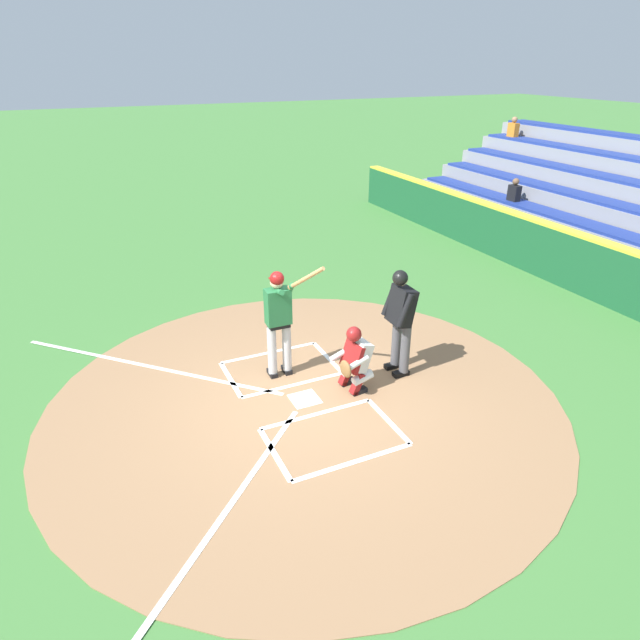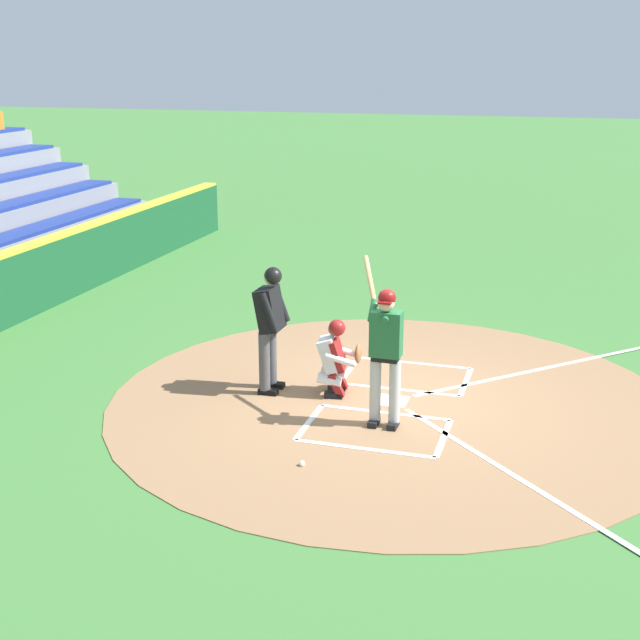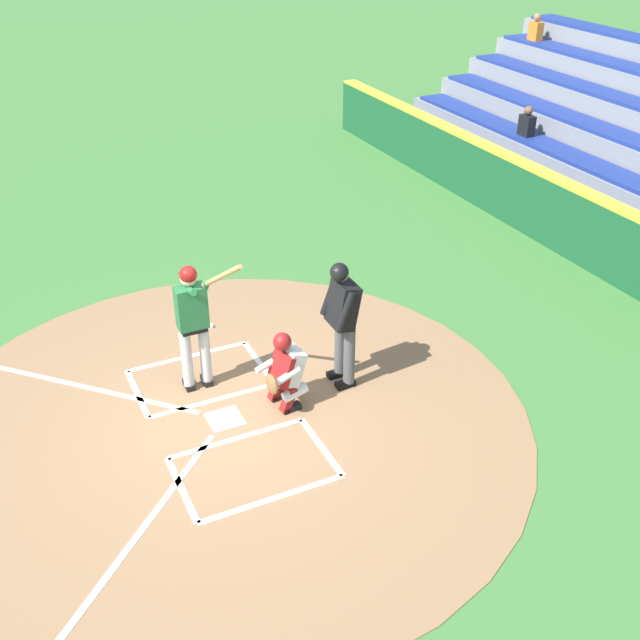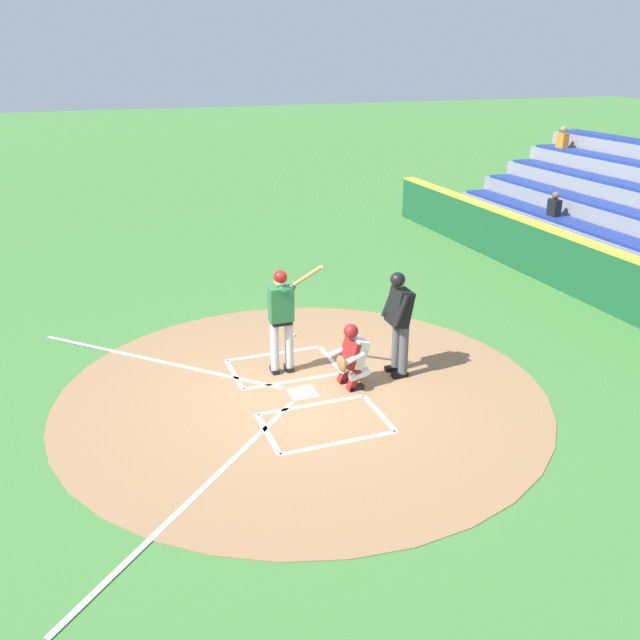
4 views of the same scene
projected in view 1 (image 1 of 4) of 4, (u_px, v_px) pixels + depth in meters
The scene contains 7 objects.
ground_plane at pixel (305, 400), 8.67m from camera, with size 120.00×120.00×0.00m, color #427A38.
dirt_circle at pixel (305, 399), 8.67m from camera, with size 8.00×8.00×0.01m, color #99704C.
home_plate_and_chalk at pixel (252, 413), 8.33m from camera, with size 7.93×4.91×0.01m.
batter at pixel (279, 317), 8.86m from camera, with size 0.93×0.70×2.13m.
catcher at pixel (354, 358), 8.69m from camera, with size 0.64×0.62×1.13m.
plate_umpire at pixel (401, 315), 8.96m from camera, with size 0.58×0.41×1.86m.
baseball at pixel (286, 331), 10.77m from camera, with size 0.07×0.07×0.07m, color white.
Camera 1 is at (-6.70, 2.82, 4.89)m, focal length 30.84 mm.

